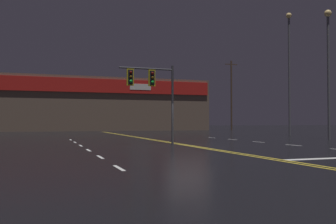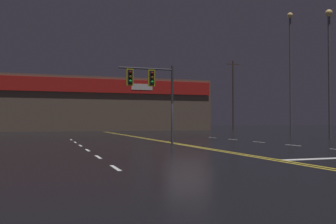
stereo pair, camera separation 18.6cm
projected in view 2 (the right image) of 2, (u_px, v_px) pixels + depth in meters
name	position (u px, v px, depth m)	size (l,w,h in m)	color
ground_plane	(187.00, 145.00, 21.38)	(200.00, 200.00, 0.00)	black
road_markings	(222.00, 147.00, 20.01)	(17.31, 60.00, 0.01)	gold
traffic_signal_median	(150.00, 84.00, 22.20)	(3.35, 0.36, 4.75)	#38383D
streetlight_near_left	(329.00, 57.00, 28.98)	(0.56, 0.56, 10.09)	#59595E
streetlight_median_approach	(290.00, 59.00, 37.17)	(0.56, 0.56, 12.25)	#59595E
building_backdrop	(96.00, 105.00, 58.27)	(34.66, 10.23, 7.88)	brown
utility_pole_row	(95.00, 89.00, 53.60)	(45.09, 0.26, 12.08)	#4C3828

